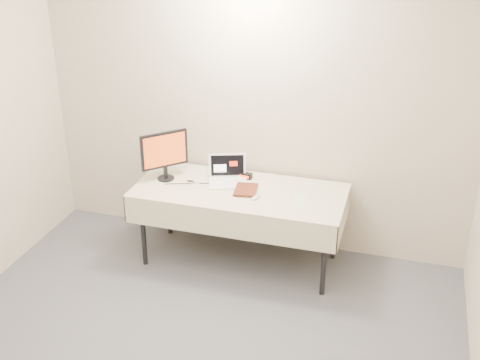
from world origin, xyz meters
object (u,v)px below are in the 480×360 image
(laptop, at_px, (228,176))
(book, at_px, (235,177))
(table, at_px, (240,196))
(monitor, at_px, (164,152))

(laptop, height_order, book, book)
(table, distance_m, laptop, 0.23)
(table, bearing_deg, monitor, 178.24)
(monitor, relative_size, book, 1.77)
(monitor, xyz_separation_m, book, (0.67, -0.05, -0.14))
(table, relative_size, laptop, 4.52)
(laptop, relative_size, monitor, 0.91)
(table, relative_size, monitor, 4.10)
(laptop, relative_size, book, 1.61)
(table, relative_size, book, 7.27)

